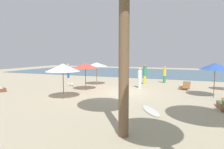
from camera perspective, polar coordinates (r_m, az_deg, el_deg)
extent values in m
plane|color=#BCAD8E|center=(14.05, 3.96, -5.60)|extent=(60.00, 60.00, 0.00)
cube|color=#476B7F|center=(30.58, 13.07, 0.58)|extent=(48.00, 16.00, 0.06)
cylinder|color=brown|center=(13.97, 29.17, -1.65)|extent=(0.05, 0.05, 2.29)
cone|color=#3359B2|center=(13.89, 29.37, 2.29)|extent=(1.96, 1.96, 0.47)
cylinder|color=olive|center=(17.51, -4.77, 0.15)|extent=(0.05, 0.05, 2.10)
cone|color=white|center=(17.44, -4.79, 3.15)|extent=(2.10, 2.10, 0.36)
cylinder|color=brown|center=(12.18, -14.88, -2.22)|extent=(0.05, 0.05, 2.24)
cone|color=white|center=(12.09, -14.99, 2.12)|extent=(2.18, 2.18, 0.50)
cylinder|color=brown|center=(14.86, -8.21, -0.75)|extent=(0.05, 0.05, 2.18)
cone|color=#D84C3F|center=(14.78, -8.26, 2.79)|extent=(2.01, 2.01, 0.45)
cube|color=brown|center=(16.75, 21.51, -3.64)|extent=(0.88, 1.59, 0.28)
cube|color=brown|center=(16.03, 22.08, -3.03)|extent=(0.65, 0.55, 0.56)
cube|color=white|center=(16.73, 21.53, -3.11)|extent=(0.70, 1.13, 0.03)
cylinder|color=yellow|center=(18.33, 10.08, -1.64)|extent=(0.45, 0.45, 0.83)
cylinder|color=#338C59|center=(18.24, 10.13, 1.01)|extent=(0.53, 0.53, 0.87)
sphere|color=#A37556|center=(18.20, 10.16, 2.71)|extent=(0.24, 0.24, 0.24)
cylinder|color=#2D4C8C|center=(23.70, -13.41, -0.08)|extent=(0.33, 0.33, 0.77)
cylinder|color=#D17299|center=(23.63, -13.46, 1.81)|extent=(0.39, 0.39, 0.80)
sphere|color=beige|center=(23.60, -13.49, 3.02)|extent=(0.22, 0.22, 0.22)
cylinder|color=#338C59|center=(19.56, 15.92, -1.45)|extent=(0.38, 0.38, 0.74)
cylinder|color=yellow|center=(19.48, 15.98, 0.74)|extent=(0.45, 0.45, 0.77)
sphere|color=tan|center=(19.44, 16.02, 2.14)|extent=(0.21, 0.21, 0.21)
cylinder|color=white|center=(15.96, 8.59, -2.87)|extent=(0.41, 0.41, 0.76)
cylinder|color=white|center=(15.86, 8.64, -0.09)|extent=(0.49, 0.49, 0.80)
sphere|color=beige|center=(15.81, 8.66, 1.69)|extent=(0.22, 0.22, 0.22)
cylinder|color=brown|center=(6.20, 3.72, 5.94)|extent=(0.35, 0.35, 5.62)
cube|color=silver|center=(17.29, -12.37, -3.47)|extent=(0.42, 0.41, 0.04)
ellipsoid|color=silver|center=(17.27, -12.38, -2.97)|extent=(0.66, 0.65, 0.29)
sphere|color=silver|center=(17.21, -13.33, -2.83)|extent=(0.20, 0.20, 0.20)
ellipsoid|color=silver|center=(9.68, 11.87, -10.84)|extent=(1.42, 2.00, 0.07)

